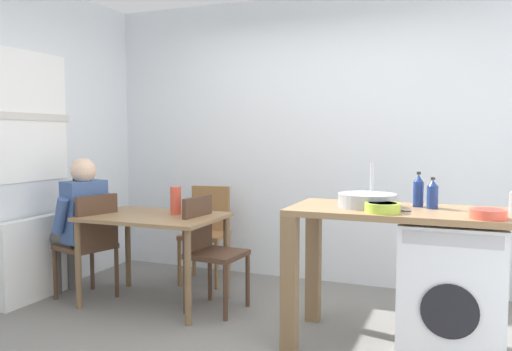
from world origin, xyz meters
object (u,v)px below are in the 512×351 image
(colander, at_px, (488,213))
(mixing_bowl, at_px, (383,207))
(chair_spare_by_wall, at_px, (207,228))
(bottle_squat_brown, at_px, (433,194))
(chair_opposite, at_px, (209,246))
(bottle_tall_green, at_px, (418,191))
(dining_table, at_px, (154,227))
(seated_person, at_px, (79,219))
(washing_machine, at_px, (450,289))
(vase, at_px, (176,201))
(chair_person_seat, at_px, (90,241))

(colander, bearing_deg, mixing_bowl, 178.05)
(chair_spare_by_wall, distance_m, bottle_squat_brown, 2.30)
(chair_opposite, xyz_separation_m, colander, (2.00, -0.45, 0.44))
(chair_spare_by_wall, relative_size, bottle_tall_green, 3.88)
(bottle_tall_green, bearing_deg, bottle_squat_brown, -32.95)
(dining_table, distance_m, bottle_tall_green, 2.10)
(seated_person, distance_m, mixing_bowl, 2.62)
(seated_person, height_order, bottle_tall_green, seated_person)
(washing_machine, relative_size, bottle_tall_green, 3.71)
(chair_spare_by_wall, relative_size, seated_person, 0.75)
(washing_machine, bearing_deg, vase, 172.53)
(vase, bearing_deg, dining_table, -146.31)
(seated_person, height_order, washing_machine, seated_person)
(chair_person_seat, height_order, bottle_tall_green, bottle_tall_green)
(dining_table, height_order, mixing_bowl, mixing_bowl)
(dining_table, height_order, vase, vase)
(chair_spare_by_wall, xyz_separation_m, bottle_squat_brown, (2.07, -0.87, 0.50))
(seated_person, height_order, mixing_bowl, seated_person)
(dining_table, distance_m, seated_person, 0.71)
(chair_person_seat, xyz_separation_m, chair_spare_by_wall, (0.64, 0.89, 0.00))
(chair_opposite, height_order, vase, vase)
(dining_table, bearing_deg, chair_spare_by_wall, 83.30)
(mixing_bowl, xyz_separation_m, colander, (0.59, -0.02, -0.00))
(chair_spare_by_wall, height_order, colander, colander)
(dining_table, bearing_deg, washing_machine, -4.50)
(chair_spare_by_wall, relative_size, washing_machine, 1.05)
(bottle_squat_brown, distance_m, vase, 2.02)
(washing_machine, distance_m, bottle_squat_brown, 0.60)
(mixing_bowl, relative_size, vase, 0.94)
(washing_machine, height_order, vase, vase)
(washing_machine, height_order, colander, colander)
(dining_table, bearing_deg, colander, -9.13)
(dining_table, distance_m, mixing_bowl, 1.95)
(chair_opposite, xyz_separation_m, bottle_tall_green, (1.59, -0.09, 0.52))
(chair_person_seat, distance_m, washing_machine, 2.83)
(colander, bearing_deg, washing_machine, 130.74)
(dining_table, xyz_separation_m, chair_opposite, (0.48, 0.06, -0.14))
(bottle_tall_green, xyz_separation_m, colander, (0.40, -0.36, -0.07))
(mixing_bowl, bearing_deg, seated_person, 173.35)
(dining_table, xyz_separation_m, chair_spare_by_wall, (0.09, 0.77, -0.14))
(dining_table, relative_size, washing_machine, 1.28)
(seated_person, bearing_deg, bottle_tall_green, -72.73)
(dining_table, relative_size, chair_spare_by_wall, 1.22)
(chair_opposite, bearing_deg, mixing_bowl, 77.81)
(bottle_squat_brown, bearing_deg, vase, 174.42)
(vase, bearing_deg, chair_person_seat, -162.44)
(seated_person, bearing_deg, mixing_bowl, -80.18)
(colander, bearing_deg, seated_person, 174.21)
(chair_person_seat, relative_size, chair_opposite, 1.00)
(chair_person_seat, xyz_separation_m, chair_opposite, (1.02, 0.18, 0.00))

